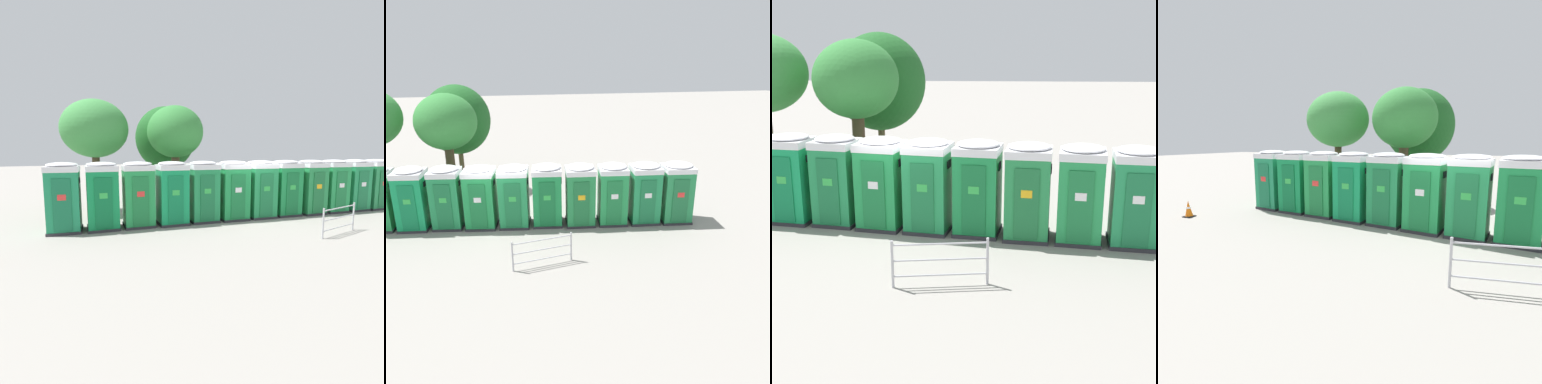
{
  "view_description": "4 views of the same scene",
  "coord_description": "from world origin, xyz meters",
  "views": [
    {
      "loc": [
        -8.06,
        -10.62,
        2.9
      ],
      "look_at": [
        -2.49,
        0.24,
        1.27
      ],
      "focal_mm": 28.0,
      "sensor_mm": 36.0,
      "label": 1
    },
    {
      "loc": [
        0.02,
        -14.72,
        6.49
      ],
      "look_at": [
        3.22,
        -0.62,
        1.36
      ],
      "focal_mm": 35.0,
      "sensor_mm": 36.0,
      "label": 2
    },
    {
      "loc": [
        2.41,
        -14.13,
        4.97
      ],
      "look_at": [
        1.61,
        -0.38,
        1.13
      ],
      "focal_mm": 50.0,
      "sensor_mm": 36.0,
      "label": 3
    },
    {
      "loc": [
        0.49,
        -9.87,
        2.89
      ],
      "look_at": [
        -3.5,
        0.4,
        1.04
      ],
      "focal_mm": 28.0,
      "sensor_mm": 36.0,
      "label": 4
    }
  ],
  "objects": [
    {
      "name": "event_barrier",
      "position": [
        1.3,
        -3.77,
        0.57
      ],
      "size": [
        2.04,
        0.35,
        1.05
      ],
      "color": "#B7B7BC",
      "rests_on": "ground"
    },
    {
      "name": "portapotty_10",
      "position": [
        5.95,
        -1.05,
        1.28
      ],
      "size": [
        1.34,
        1.34,
        2.54
      ],
      "color": "#2D2D33",
      "rests_on": "ground"
    },
    {
      "name": "portapotty_4",
      "position": [
        -2.01,
        0.2,
        1.28
      ],
      "size": [
        1.34,
        1.37,
        2.54
      ],
      "color": "#2D2D33",
      "rests_on": "ground"
    },
    {
      "name": "portapotty_7",
      "position": [
        1.98,
        -0.41,
        1.28
      ],
      "size": [
        1.36,
        1.36,
        2.54
      ],
      "color": "#2D2D33",
      "rests_on": "ground"
    },
    {
      "name": "street_tree_0",
      "position": [
        -2.03,
        2.93,
        3.81
      ],
      "size": [
        2.73,
        2.73,
        5.12
      ],
      "color": "#4C3826",
      "rests_on": "ground"
    },
    {
      "name": "portapotty_3",
      "position": [
        -3.34,
        0.34,
        1.28
      ],
      "size": [
        1.33,
        1.35,
        2.54
      ],
      "color": "#2D2D33",
      "rests_on": "ground"
    },
    {
      "name": "portapotty_8",
      "position": [
        3.29,
        -0.69,
        1.28
      ],
      "size": [
        1.32,
        1.33,
        2.54
      ],
      "color": "#2D2D33",
      "rests_on": "ground"
    },
    {
      "name": "portapotty_5",
      "position": [
        -0.69,
        -0.06,
        1.28
      ],
      "size": [
        1.4,
        1.39,
        2.54
      ],
      "color": "#2D2D33",
      "rests_on": "ground"
    },
    {
      "name": "street_tree_1",
      "position": [
        -1.72,
        4.99,
        3.64
      ],
      "size": [
        3.27,
        3.27,
        5.36
      ],
      "color": "brown",
      "rests_on": "ground"
    },
    {
      "name": "portapotty_9",
      "position": [
        4.62,
        -0.86,
        1.28
      ],
      "size": [
        1.34,
        1.36,
        2.54
      ],
      "color": "#2D2D33",
      "rests_on": "ground"
    },
    {
      "name": "ground_plane",
      "position": [
        0.0,
        0.0,
        0.0
      ],
      "size": [
        120.0,
        120.0,
        0.0
      ],
      "primitive_type": "plane",
      "color": "gray"
    },
    {
      "name": "portapotty_6",
      "position": [
        0.64,
        -0.26,
        1.28
      ],
      "size": [
        1.37,
        1.38,
        2.54
      ],
      "color": "#2D2D33",
      "rests_on": "ground"
    }
  ]
}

